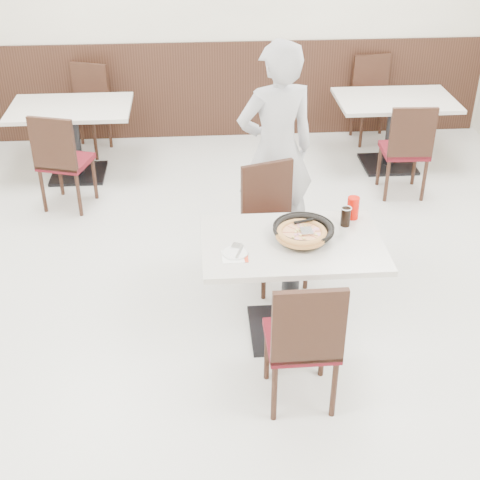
{
  "coord_description": "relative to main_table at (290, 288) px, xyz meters",
  "views": [
    {
      "loc": [
        -0.4,
        -3.97,
        3.04
      ],
      "look_at": [
        -0.14,
        -0.3,
        0.82
      ],
      "focal_mm": 50.0,
      "sensor_mm": 36.0,
      "label": 1
    }
  ],
  "objects": [
    {
      "name": "floor",
      "position": [
        -0.22,
        0.24,
        -0.38
      ],
      "size": [
        7.0,
        7.0,
        0.0
      ],
      "primitive_type": "plane",
      "color": "#BBBCB7",
      "rests_on": "ground"
    },
    {
      "name": "wall_back",
      "position": [
        -0.22,
        3.74,
        1.02
      ],
      "size": [
        6.0,
        0.04,
        2.8
      ],
      "primitive_type": "cube",
      "color": "beige",
      "rests_on": "floor"
    },
    {
      "name": "wainscot_back",
      "position": [
        -0.22,
        3.72,
        0.18
      ],
      "size": [
        5.9,
        0.03,
        1.1
      ],
      "primitive_type": "cube",
      "color": "black",
      "rests_on": "floor"
    },
    {
      "name": "main_table",
      "position": [
        0.0,
        0.0,
        0.0
      ],
      "size": [
        1.3,
        0.95,
        0.75
      ],
      "primitive_type": null,
      "rotation": [
        0.0,
        0.0,
        -0.13
      ],
      "color": "beige",
      "rests_on": "floor"
    },
    {
      "name": "chair_near",
      "position": [
        -0.03,
        -0.65,
        0.1
      ],
      "size": [
        0.43,
        0.43,
        0.95
      ],
      "primitive_type": null,
      "rotation": [
        0.0,
        0.0,
        0.01
      ],
      "color": "black",
      "rests_on": "floor"
    },
    {
      "name": "chair_far",
      "position": [
        -0.02,
        0.64,
        0.1
      ],
      "size": [
        0.53,
        0.53,
        0.95
      ],
      "primitive_type": null,
      "rotation": [
        0.0,
        0.0,
        3.46
      ],
      "color": "black",
      "rests_on": "floor"
    },
    {
      "name": "trivet",
      "position": [
        0.02,
        -0.0,
        0.39
      ],
      "size": [
        0.15,
        0.15,
        0.04
      ],
      "primitive_type": "cylinder",
      "rotation": [
        0.0,
        0.0,
        -0.13
      ],
      "color": "black",
      "rests_on": "main_table"
    },
    {
      "name": "pizza_pan",
      "position": [
        0.08,
        0.04,
        0.42
      ],
      "size": [
        0.38,
        0.38,
        0.01
      ],
      "primitive_type": "cylinder",
      "rotation": [
        0.0,
        0.0,
        -0.13
      ],
      "color": "black",
      "rests_on": "trivet"
    },
    {
      "name": "pizza",
      "position": [
        0.06,
        -0.02,
        0.44
      ],
      "size": [
        0.38,
        0.38,
        0.02
      ],
      "primitive_type": "cylinder",
      "rotation": [
        0.0,
        0.0,
        -0.13
      ],
      "color": "#B58349",
      "rests_on": "pizza_pan"
    },
    {
      "name": "pizza_server",
      "position": [
        0.09,
        -0.02,
        0.47
      ],
      "size": [
        0.08,
        0.1,
        0.0
      ],
      "primitive_type": "cube",
      "rotation": [
        0.0,
        0.0,
        0.04
      ],
      "color": "white",
      "rests_on": "pizza"
    },
    {
      "name": "napkin",
      "position": [
        -0.4,
        -0.16,
        0.38
      ],
      "size": [
        0.16,
        0.16,
        0.0
      ],
      "primitive_type": "cube",
      "rotation": [
        0.0,
        0.0,
        0.01
      ],
      "color": "white",
      "rests_on": "main_table"
    },
    {
      "name": "side_plate",
      "position": [
        -0.39,
        -0.13,
        0.38
      ],
      "size": [
        0.18,
        0.18,
        0.01
      ],
      "primitive_type": "cylinder",
      "rotation": [
        0.0,
        0.0,
        -0.13
      ],
      "color": "silver",
      "rests_on": "napkin"
    },
    {
      "name": "fork",
      "position": [
        -0.36,
        -0.13,
        0.39
      ],
      "size": [
        0.07,
        0.16,
        0.0
      ],
      "primitive_type": "cube",
      "rotation": [
        0.0,
        0.0,
        -0.34
      ],
      "color": "white",
      "rests_on": "side_plate"
    },
    {
      "name": "cola_glass",
      "position": [
        0.39,
        0.19,
        0.44
      ],
      "size": [
        0.08,
        0.08,
        0.13
      ],
      "primitive_type": "cylinder",
      "rotation": [
        0.0,
        0.0,
        -0.13
      ],
      "color": "black",
      "rests_on": "main_table"
    },
    {
      "name": "red_cup",
      "position": [
        0.46,
        0.29,
        0.45
      ],
      "size": [
        0.09,
        0.09,
        0.16
      ],
      "primitive_type": "cylinder",
      "rotation": [
        0.0,
        0.0,
        -0.13
      ],
      "color": "red",
      "rests_on": "main_table"
    },
    {
      "name": "diner_person",
      "position": [
        0.02,
        1.16,
        0.52
      ],
      "size": [
        0.74,
        0.57,
        1.79
      ],
      "primitive_type": "imported",
      "rotation": [
        0.0,
        0.0,
        3.38
      ],
      "color": "#B2B1B6",
      "rests_on": "floor"
    },
    {
      "name": "bg_table_left",
      "position": [
        -1.85,
        2.73,
        0.0
      ],
      "size": [
        1.22,
        0.82,
        0.75
      ],
      "primitive_type": null,
      "rotation": [
        0.0,
        0.0,
        -0.02
      ],
      "color": "beige",
      "rests_on": "floor"
    },
    {
      "name": "bg_chair_left_near",
      "position": [
        -1.83,
        2.06,
        0.1
      ],
      "size": [
        0.52,
        0.52,
        0.95
      ],
      "primitive_type": null,
      "rotation": [
        0.0,
        0.0,
        -0.29
      ],
      "color": "black",
      "rests_on": "floor"
    },
    {
      "name": "bg_chair_left_far",
      "position": [
        -1.81,
        3.34,
        0.1
      ],
      "size": [
        0.54,
        0.54,
        0.95
      ],
      "primitive_type": null,
      "rotation": [
        0.0,
        0.0,
        2.79
      ],
      "color": "black",
      "rests_on": "floor"
    },
    {
      "name": "bg_table_right",
      "position": [
        1.45,
        2.73,
        0.0
      ],
      "size": [
        1.21,
        0.82,
        0.75
      ],
      "primitive_type": null,
      "rotation": [
        0.0,
        0.0,
        0.02
      ],
      "color": "beige",
      "rests_on": "floor"
    },
    {
      "name": "bg_chair_right_near",
      "position": [
        1.39,
        2.09,
        0.1
      ],
      "size": [
        0.44,
        0.44,
        0.95
      ],
      "primitive_type": null,
      "rotation": [
        0.0,
        0.0,
        -0.04
      ],
      "color": "black",
      "rests_on": "floor"
    },
    {
      "name": "bg_chair_right_far",
      "position": [
        1.43,
        3.43,
        0.1
      ],
      "size": [
        0.45,
        0.45,
        0.95
      ],
      "primitive_type": null,
      "rotation": [
        0.0,
        0.0,
        3.22
      ],
      "color": "black",
      "rests_on": "floor"
    }
  ]
}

